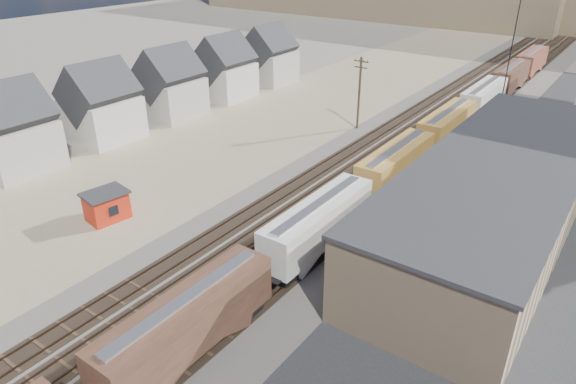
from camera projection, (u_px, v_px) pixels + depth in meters
The scene contains 10 objects.
ground at pixel (181, 311), 37.32m from camera, with size 300.00×300.00×0.00m, color #6B6356.
ballast_bed at pixel (436, 125), 73.60m from camera, with size 18.00×200.00×0.06m, color #4C4742.
dirt_yard at pixel (283, 117), 76.74m from camera, with size 24.00×180.00×0.03m, color gray.
rail_tracks at pixel (433, 123), 73.85m from camera, with size 11.40×200.00×0.24m.
freight_train at pixel (424, 143), 59.71m from camera, with size 3.00×119.74×4.46m.
warehouse at pixel (499, 194), 46.04m from camera, with size 12.40×40.40×7.25m.
utility_pole_north at pixel (359, 92), 69.83m from camera, with size 2.20×0.32×10.00m.
radio_mast at pixel (510, 54), 73.65m from camera, with size 1.20×0.16×18.00m.
townhouse_row at pixel (138, 96), 71.17m from camera, with size 8.15×68.16×10.47m.
maintenance_shed at pixel (107, 205), 48.71m from camera, with size 3.66×4.40×2.89m.
Camera 1 is at (23.44, -19.37, 24.59)m, focal length 32.00 mm.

